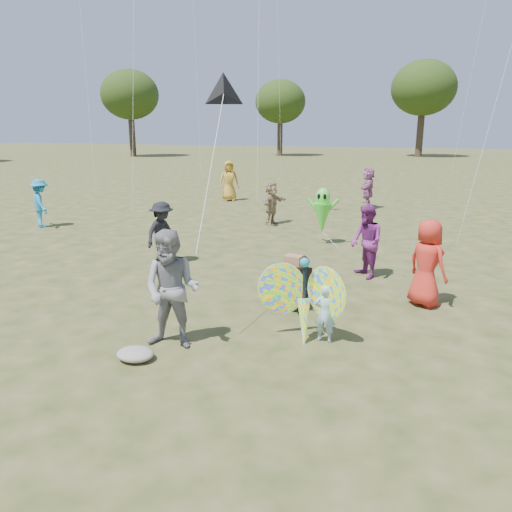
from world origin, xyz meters
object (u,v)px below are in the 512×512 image
Objects in this scene: adult_man at (172,290)px; butterfly_kite at (304,301)px; crowd_d at (272,203)px; child_girl at (325,314)px; jogging_stroller at (294,277)px; crowd_e at (366,242)px; crowd_b at (162,233)px; crowd_a at (427,263)px; crowd_g at (229,181)px; crowd_i at (41,203)px; crowd_j at (368,188)px; alien_kite at (322,213)px.

adult_man is 1.13× the size of butterfly_kite.
child_girl is at bearing -145.27° from crowd_d.
butterfly_kite is at bearing 8.30° from child_girl.
child_girl is 0.92× the size of jogging_stroller.
crowd_b is at bearing -119.43° from crowd_e.
crowd_a is 2.67m from jogging_stroller.
crowd_g reaches higher than crowd_d.
crowd_i is at bearing 149.46° from butterfly_kite.
crowd_a is at bearing -121.16° from child_girl.
crowd_j is at bearing 79.41° from adult_man.
adult_man is 11.89m from crowd_i.
alien_kite reaches higher than crowd_d.
child_girl is 4.00m from crowd_e.
crowd_g is (-3.68, 5.07, 0.17)m from crowd_d.
crowd_b is 0.91× the size of crowd_j.
adult_man is 1.14× the size of crowd_i.
crowd_i is 12.97m from butterfly_kite.
crowd_e reaches higher than child_girl.
crowd_d is at bearing 5.13° from crowd_b.
crowd_d reaches higher than child_girl.
alien_kite is (-0.57, -7.38, 0.06)m from crowd_j.
crowd_g is at bearing -95.49° from crowd_j.
crowd_j is at bearing -84.09° from child_girl.
butterfly_kite is (3.48, -9.73, -0.09)m from crowd_d.
crowd_e is at bearing 57.53° from adult_man.
crowd_i is (-11.53, 6.55, 0.37)m from child_girl.
jogging_stroller is at bearing -58.34° from crowd_e.
child_girl is 0.58× the size of butterfly_kite.
jogging_stroller is 1.63m from butterfly_kite.
crowd_d is 0.91× the size of alien_kite.
butterfly_kite is (0.55, -1.53, 0.09)m from jogging_stroller.
crowd_d is at bearing -178.52° from crowd_e.
child_girl is at bearing -172.24° from crowd_i.
crowd_a is 15.36m from crowd_g.
crowd_i is (-9.20, 7.53, -0.12)m from adult_man.
crowd_e is (0.22, 3.98, 0.38)m from child_girl.
crowd_a reaches higher than crowd_i.
alien_kite is at bearing -139.52° from crowd_i.
alien_kite is at bearing -124.30° from crowd_d.
butterfly_kite is at bearing 20.24° from adult_man.
child_girl is 16.58m from crowd_g.
crowd_a is 3.13m from butterfly_kite.
crowd_g is 1.11× the size of butterfly_kite.
crowd_a is at bearing -160.17° from crowd_i.
crowd_e is 1.01× the size of alien_kite.
crowd_a is at bearing 51.33° from butterfly_kite.
crowd_g reaches higher than crowd_b.
butterfly_kite is at bearing -81.26° from alien_kite.
crowd_a reaches higher than crowd_b.
crowd_j reaches higher than crowd_a.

